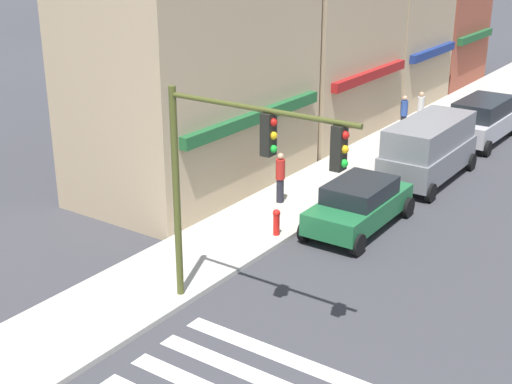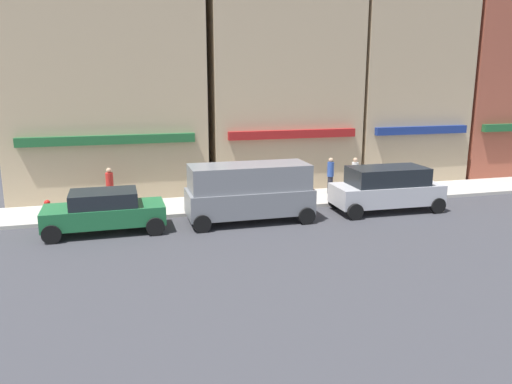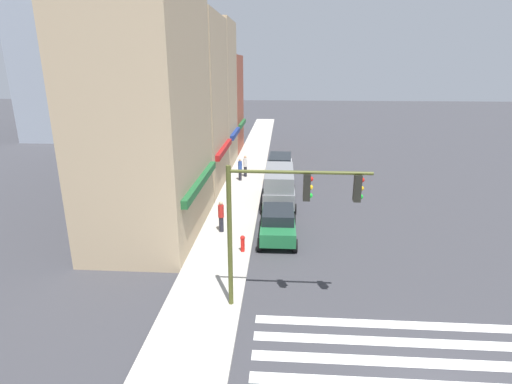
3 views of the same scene
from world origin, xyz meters
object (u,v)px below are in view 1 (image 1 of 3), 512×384
Objects in this scene: van_grey at (429,148)px; pedestrian_white_shirt at (420,110)px; traffic_signal at (238,162)px; fire_hydrant at (276,221)px; sedan_green at (359,204)px; pedestrian_blue_shirt at (404,114)px; suv_silver at (482,119)px; pedestrian_red_jacket at (280,177)px.

pedestrian_white_shirt is (6.04, 2.84, -0.21)m from van_grey.
fire_hydrant is (4.54, 1.91, -3.50)m from traffic_signal.
pedestrian_blue_shirt is (10.51, 3.16, 0.23)m from sedan_green.
fire_hydrant is at bearing 141.71° from sedan_green.
sedan_green is at bearing -179.73° from van_grey.
suv_silver is (18.53, 0.21, -3.09)m from traffic_signal.
pedestrian_blue_shirt is 1.00× the size of pedestrian_red_jacket.
pedestrian_blue_shirt is at bearing 16.05° from sedan_green.
sedan_green is 0.93× the size of suv_silver.
van_grey is at bearing -0.68° from sedan_green.
fire_hydrant is at bearing -110.83° from pedestrian_blue_shirt.
pedestrian_red_jacket is (-5.44, 3.12, -0.21)m from van_grey.
fire_hydrant is (-7.82, 1.70, -0.67)m from van_grey.
traffic_signal is 3.18× the size of pedestrian_red_jacket.
fire_hydrant is (-13.86, -1.14, -0.46)m from pedestrian_white_shirt.
traffic_signal reaches higher than van_grey.
pedestrian_red_jacket is (0.18, 3.12, 0.23)m from sedan_green.
traffic_signal is 12.68m from van_grey.
traffic_signal is at bearing -178.16° from suv_silver.
traffic_signal reaches higher than fire_hydrant.
pedestrian_blue_shirt is (-1.27, 3.16, 0.04)m from suv_silver.
pedestrian_blue_shirt and pedestrian_white_shirt have the same top height.
van_grey is 6.27m from pedestrian_red_jacket.
fire_hydrant is at bearing -140.31° from pedestrian_white_shirt.
suv_silver is 3.41m from pedestrian_blue_shirt.
van_grey is at bearing 0.99° from traffic_signal.
traffic_signal is 17.84m from pedestrian_blue_shirt.
traffic_signal is 3.18× the size of pedestrian_white_shirt.
suv_silver reaches higher than pedestrian_red_jacket.
pedestrian_white_shirt is at bearing 47.26° from pedestrian_blue_shirt.
traffic_signal is 1.19× the size of suv_silver.
van_grey is at bearing -12.27° from fire_hydrant.
traffic_signal is at bearing -178.75° from van_grey.
pedestrian_white_shirt is at bearing 127.87° from pedestrian_red_jacket.
pedestrian_red_jacket is at bearing -146.39° from pedestrian_white_shirt.
pedestrian_white_shirt is at bearing 13.04° from sedan_green.
suv_silver is at bearing 0.27° from van_grey.
pedestrian_white_shirt reaches higher than fire_hydrant.
van_grey reaches higher than pedestrian_blue_shirt.
pedestrian_blue_shirt is at bearing 129.46° from pedestrian_red_jacket.
van_grey is 8.03m from fire_hydrant.
suv_silver is (11.78, 0.00, 0.19)m from sedan_green.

